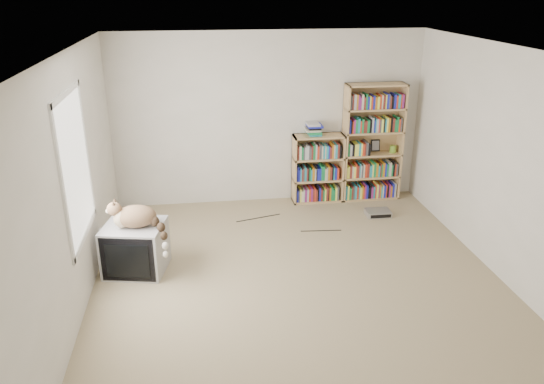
{
  "coord_description": "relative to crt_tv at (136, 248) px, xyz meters",
  "views": [
    {
      "loc": [
        -1.02,
        -4.97,
        3.09
      ],
      "look_at": [
        -0.17,
        1.0,
        0.71
      ],
      "focal_mm": 35.0,
      "sensor_mm": 36.0,
      "label": 1
    }
  ],
  "objects": [
    {
      "name": "wall_outlet",
      "position": [
        -0.44,
        0.34,
        0.04
      ],
      "size": [
        0.01,
        0.08,
        0.13
      ],
      "primitive_type": "cube",
      "color": "silver",
      "rests_on": "wall_left"
    },
    {
      "name": "wall_back",
      "position": [
        1.8,
        1.92,
        0.97
      ],
      "size": [
        4.5,
        0.02,
        2.5
      ],
      "primitive_type": "cube",
      "color": "silver",
      "rests_on": "floor"
    },
    {
      "name": "book_stack",
      "position": [
        2.44,
        1.8,
        0.83
      ],
      "size": [
        0.22,
        0.28,
        0.18
      ],
      "primitive_type": "cube",
      "color": "red",
      "rests_on": "bookcase_short"
    },
    {
      "name": "bookcase_tall",
      "position": [
        3.33,
        1.78,
        0.55
      ],
      "size": [
        0.88,
        0.3,
        1.75
      ],
      "color": "tan",
      "rests_on": "floor"
    },
    {
      "name": "framed_print",
      "position": [
        3.42,
        1.86,
        0.52
      ],
      "size": [
        0.13,
        0.05,
        0.18
      ],
      "primitive_type": "cube",
      "rotation": [
        -0.17,
        0.0,
        0.0
      ],
      "color": "black",
      "rests_on": "bookcase_tall"
    },
    {
      "name": "wall_front",
      "position": [
        1.8,
        -3.08,
        0.97
      ],
      "size": [
        4.5,
        0.02,
        2.5
      ],
      "primitive_type": "cube",
      "color": "silver",
      "rests_on": "floor"
    },
    {
      "name": "wall_right",
      "position": [
        4.05,
        -0.58,
        0.97
      ],
      "size": [
        0.02,
        5.0,
        2.5
      ],
      "primitive_type": "cube",
      "color": "silver",
      "rests_on": "floor"
    },
    {
      "name": "cat",
      "position": [
        0.09,
        -0.09,
        0.38
      ],
      "size": [
        0.67,
        0.49,
        0.55
      ],
      "rotation": [
        0.0,
        0.0,
        0.01
      ],
      "color": "#3C2B18",
      "rests_on": "crt_tv"
    },
    {
      "name": "ceiling",
      "position": [
        1.8,
        -0.58,
        2.22
      ],
      "size": [
        4.5,
        5.0,
        0.02
      ],
      "primitive_type": "cube",
      "color": "white",
      "rests_on": "wall_back"
    },
    {
      "name": "window",
      "position": [
        -0.44,
        -0.38,
        1.12
      ],
      "size": [
        0.02,
        1.22,
        1.52
      ],
      "primitive_type": "cube",
      "color": "white",
      "rests_on": "wall_left"
    },
    {
      "name": "dvd_player",
      "position": [
        3.25,
        1.08,
        -0.24
      ],
      "size": [
        0.35,
        0.25,
        0.08
      ],
      "primitive_type": "cube",
      "rotation": [
        0.0,
        0.0,
        -0.02
      ],
      "color": "#ACACB1",
      "rests_on": "floor"
    },
    {
      "name": "floor_cables",
      "position": [
        1.85,
        0.95,
        -0.28
      ],
      "size": [
        1.2,
        0.7,
        0.01
      ],
      "primitive_type": null,
      "color": "black",
      "rests_on": "floor"
    },
    {
      "name": "green_mug",
      "position": [
        3.66,
        1.76,
        0.49
      ],
      "size": [
        0.1,
        0.1,
        0.11
      ],
      "primitive_type": "cylinder",
      "color": "olive",
      "rests_on": "bookcase_tall"
    },
    {
      "name": "bookcase_short",
      "position": [
        2.51,
        1.78,
        0.19
      ],
      "size": [
        0.75,
        0.3,
        1.02
      ],
      "color": "tan",
      "rests_on": "floor"
    },
    {
      "name": "floor",
      "position": [
        1.8,
        -0.58,
        -0.28
      ],
      "size": [
        4.5,
        5.0,
        0.01
      ],
      "primitive_type": "cube",
      "color": "tan",
      "rests_on": "ground"
    },
    {
      "name": "wall_left",
      "position": [
        -0.45,
        -0.58,
        0.97
      ],
      "size": [
        0.02,
        5.0,
        2.5
      ],
      "primitive_type": "cube",
      "color": "silver",
      "rests_on": "floor"
    },
    {
      "name": "crt_tv",
      "position": [
        0.0,
        0.0,
        0.0
      ],
      "size": [
        0.76,
        0.71,
        0.57
      ],
      "rotation": [
        0.0,
        0.0,
        -0.2
      ],
      "color": "#A2A2A5",
      "rests_on": "floor"
    }
  ]
}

